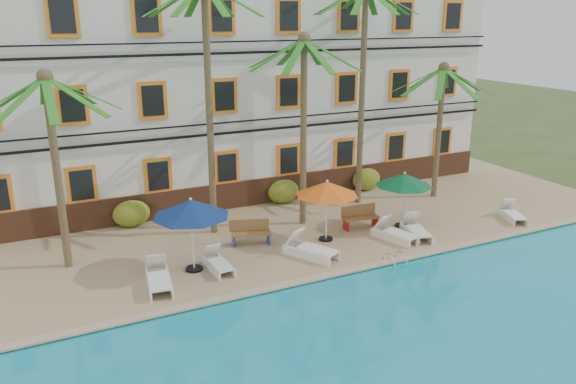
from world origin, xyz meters
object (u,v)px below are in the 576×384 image
palm_e (441,110)px  bench_left (251,232)px  lounger_b (218,263)px  bench_right (360,216)px  umbrella_red (327,189)px  lounger_d (394,233)px  lounger_c (310,248)px  lounger_f (512,214)px  palm_c (304,104)px  lounger_a (159,278)px  palm_a (53,141)px  pool_ladder (395,263)px  umbrella_green (404,180)px  umbrella_blue (191,209)px  palm_b (208,78)px  lounger_e (416,229)px  palm_d (363,68)px

palm_e → bench_left: bearing=-171.1°
lounger_b → bench_right: bearing=10.9°
umbrella_red → lounger_d: (2.36, -1.13, -1.76)m
lounger_c → lounger_f: 9.47m
palm_c → lounger_a: size_ratio=3.72×
bench_right → bench_left: bearing=175.3°
umbrella_red → bench_left: (-2.71, 0.93, -1.57)m
bench_right → lounger_f: bearing=-18.0°
bench_right → lounger_d: bearing=-74.5°
lounger_f → bench_left: 11.14m
palm_a → umbrella_red: palm_a is taller
lounger_f → lounger_b: bearing=176.5°
lounger_b → umbrella_red: bearing=8.6°
pool_ladder → lounger_d: bearing=54.3°
umbrella_green → bench_right: size_ratio=1.49×
umbrella_red → bench_right: size_ratio=1.55×
palm_e → bench_right: 6.85m
palm_a → lounger_b: size_ratio=3.96×
umbrella_green → lounger_a: size_ratio=1.12×
palm_a → palm_c: bearing=1.2°
palm_a → palm_e: bearing=2.3°
palm_c → bench_left: bearing=-158.2°
umbrella_green → lounger_b: size_ratio=1.37×
palm_c → lounger_d: bearing=-53.9°
umbrella_blue → pool_ladder: bearing=-21.2°
palm_b → umbrella_green: size_ratio=4.16×
palm_a → lounger_c: size_ratio=3.15×
umbrella_green → lounger_e: (-0.19, -1.14, -1.67)m
palm_e → umbrella_green: size_ratio=2.73×
bench_right → umbrella_green: bearing=-21.4°
umbrella_green → lounger_e: umbrella_green is taller
lounger_e → lounger_b: bearing=176.3°
palm_d → lounger_b: size_ratio=5.73×
umbrella_green → lounger_b: bearing=-175.6°
palm_e → umbrella_green: palm_e is taller
lounger_c → palm_e: bearing=22.7°
lounger_d → lounger_b: bearing=176.4°
umbrella_red → bench_left: 3.27m
lounger_c → bench_left: size_ratio=1.35×
lounger_a → bench_right: lounger_a is taller
umbrella_green → palm_c: bearing=148.5°
umbrella_red → lounger_f: (8.17, -1.49, -1.79)m
umbrella_blue → umbrella_red: umbrella_blue is taller
palm_c → lounger_b: palm_c is taller
palm_b → pool_ladder: bearing=-49.7°
umbrella_red → bench_right: (1.89, 0.55, -1.57)m
palm_a → palm_e: (16.45, 0.67, -0.24)m
palm_a → pool_ladder: bearing=-24.7°
lounger_c → lounger_f: lounger_c is taller
umbrella_green → lounger_c: bearing=-167.8°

